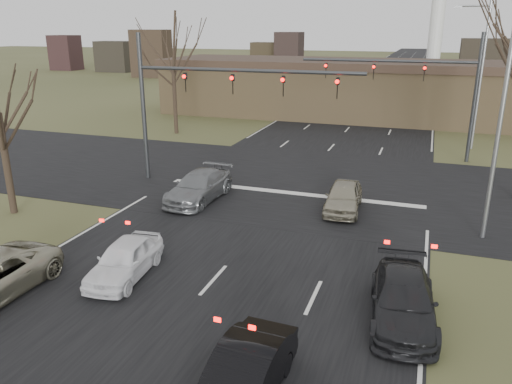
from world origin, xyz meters
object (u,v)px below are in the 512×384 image
mast_arm_near (196,91)px  car_white_sedan (125,259)px  building (382,90)px  car_black_hatch (243,377)px  car_charcoal_sedan (403,300)px  streetlight_right_far (479,68)px  car_grey_ahead (199,186)px  car_silver_ahead (343,197)px  mast_arm_far (429,81)px  streetlight_right_near (498,101)px

mast_arm_near → car_white_sedan: 11.80m
building → car_white_sedan: (-5.00, -35.71, -2.01)m
car_white_sedan → car_black_hatch: 7.42m
car_charcoal_sedan → streetlight_right_far: bearing=77.1°
mast_arm_near → car_charcoal_sedan: (11.47, -10.36, -4.42)m
streetlight_right_far → car_grey_ahead: streetlight_right_far is taller
car_black_hatch → car_grey_ahead: 14.43m
building → car_silver_ahead: bearing=-87.9°
building → car_silver_ahead: (1.00, -26.65, -1.99)m
mast_arm_far → streetlight_right_far: bearing=51.9°
building → mast_arm_near: size_ratio=3.50×
mast_arm_near → streetlight_right_near: bearing=-12.1°
mast_arm_far → car_black_hatch: (-3.18, -25.07, -4.36)m
streetlight_right_near → streetlight_right_far: same height
mast_arm_far → streetlight_right_near: size_ratio=1.11×
streetlight_right_near → mast_arm_near: bearing=167.9°
mast_arm_near → car_charcoal_sedan: bearing=-42.1°
mast_arm_near → car_black_hatch: bearing=-61.4°
building → mast_arm_far: bearing=-74.4°
mast_arm_near → car_charcoal_sedan: size_ratio=2.68×
mast_arm_far → building: bearing=105.6°
streetlight_right_near → car_black_hatch: streetlight_right_near is taller
mast_arm_far → car_charcoal_sedan: (0.06, -20.36, -4.36)m
mast_arm_near → streetlight_right_near: size_ratio=1.21×
streetlight_right_far → car_grey_ahead: bearing=-129.1°
streetlight_right_far → car_charcoal_sedan: 25.05m
car_black_hatch → car_grey_ahead: size_ratio=0.83×
streetlight_right_near → car_white_sedan: (-11.82, -7.71, -4.94)m
car_white_sedan → car_black_hatch: size_ratio=0.95×
car_black_hatch → car_grey_ahead: (-7.07, 12.58, 0.04)m
mast_arm_near → car_grey_ahead: 5.16m
building → car_black_hatch: 40.14m
mast_arm_far → streetlight_right_near: (2.64, -13.00, 0.57)m
building → car_white_sedan: 36.12m
streetlight_right_far → car_white_sedan: (-12.32, -24.71, -4.94)m
streetlight_right_near → streetlight_right_far: (0.50, 17.00, 0.00)m
car_charcoal_sedan → car_grey_ahead: bearing=137.0°
mast_arm_near → streetlight_right_near: streetlight_right_near is taller
building → streetlight_right_near: 28.97m
streetlight_right_near → streetlight_right_far: bearing=88.3°
mast_arm_near → car_grey_ahead: size_ratio=2.49×
car_black_hatch → car_silver_ahead: car_silver_ahead is taller
car_black_hatch → car_silver_ahead: bearing=92.6°
mast_arm_far → car_black_hatch: mast_arm_far is taller
car_charcoal_sedan → car_silver_ahead: car_silver_ahead is taller
mast_arm_near → mast_arm_far: same height
car_grey_ahead → mast_arm_near: bearing=117.3°
car_grey_ahead → mast_arm_far: bearing=53.0°
car_black_hatch → car_charcoal_sedan: car_black_hatch is taller
mast_arm_far → car_white_sedan: mast_arm_far is taller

